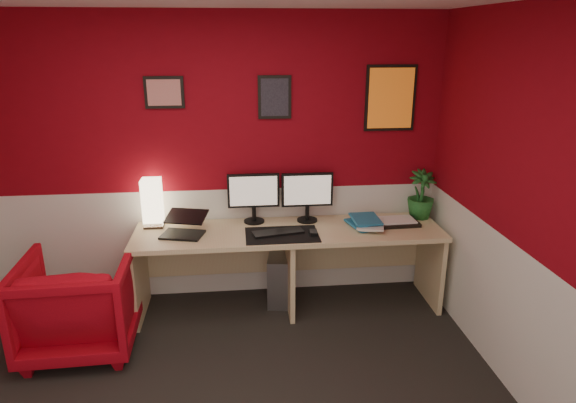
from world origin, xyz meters
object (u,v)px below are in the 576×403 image
object	(u,v)px
pc_tower	(280,276)
armchair	(79,303)
laptop	(182,223)
shoji_lamp	(153,204)
monitor_left	(253,191)
potted_plant	(421,194)
monitor_right	(308,190)
desk	(289,269)
zen_tray	(397,222)

from	to	relation	value
pc_tower	armchair	size ratio (longest dim) A/B	0.55
laptop	pc_tower	bearing A→B (deg)	27.48
shoji_lamp	laptop	xyz separation A→B (m)	(0.26, -0.25, -0.09)
monitor_left	potted_plant	size ratio (longest dim) A/B	1.33
laptop	monitor_right	xyz separation A→B (m)	(1.07, 0.24, 0.18)
desk	pc_tower	distance (m)	0.21
zen_tray	pc_tower	xyz separation A→B (m)	(-1.02, 0.10, -0.52)
monitor_right	pc_tower	xyz separation A→B (m)	(-0.25, -0.05, -0.80)
laptop	desk	bearing A→B (deg)	17.26
desk	potted_plant	world-z (taller)	potted_plant
potted_plant	pc_tower	distance (m)	1.46
monitor_right	zen_tray	size ratio (longest dim) A/B	1.66
monitor_right	zen_tray	world-z (taller)	monitor_right
monitor_left	shoji_lamp	bearing A→B (deg)	-179.25
monitor_left	monitor_right	size ratio (longest dim) A/B	1.00
desk	monitor_right	world-z (taller)	monitor_right
pc_tower	armchair	world-z (taller)	armchair
zen_tray	potted_plant	xyz separation A→B (m)	(0.25, 0.13, 0.20)
zen_tray	armchair	distance (m)	2.66
zen_tray	armchair	bearing A→B (deg)	-169.54
laptop	potted_plant	world-z (taller)	potted_plant
monitor_right	armchair	world-z (taller)	monitor_right
laptop	monitor_right	bearing A→B (deg)	27.38
monitor_right	pc_tower	size ratio (longest dim) A/B	1.29
armchair	zen_tray	bearing A→B (deg)	-171.36
shoji_lamp	monitor_right	size ratio (longest dim) A/B	0.69
monitor_right	potted_plant	size ratio (longest dim) A/B	1.33
desk	monitor_left	size ratio (longest dim) A/B	4.48
monitor_left	monitor_right	bearing A→B (deg)	-2.53
zen_tray	armchair	xyz separation A→B (m)	(-2.59, -0.48, -0.37)
potted_plant	monitor_right	bearing A→B (deg)	178.97
laptop	pc_tower	xyz separation A→B (m)	(0.82, 0.19, -0.61)
shoji_lamp	potted_plant	size ratio (longest dim) A/B	0.92
pc_tower	zen_tray	bearing A→B (deg)	3.13
monitor_left	armchair	bearing A→B (deg)	-154.27
monitor_right	zen_tray	distance (m)	0.83
armchair	monitor_left	bearing A→B (deg)	-156.09
shoji_lamp	laptop	world-z (taller)	shoji_lamp
laptop	armchair	distance (m)	0.97
shoji_lamp	monitor_left	xyz separation A→B (m)	(0.86, 0.01, 0.09)
potted_plant	pc_tower	world-z (taller)	potted_plant
zen_tray	pc_tower	size ratio (longest dim) A/B	0.78
zen_tray	pc_tower	distance (m)	1.15
zen_tray	desk	bearing A→B (deg)	-177.16
desk	monitor_right	bearing A→B (deg)	47.63
desk	monitor_left	bearing A→B (deg)	142.32
monitor_left	pc_tower	xyz separation A→B (m)	(0.22, -0.07, -0.80)
zen_tray	armchair	world-z (taller)	zen_tray
shoji_lamp	pc_tower	size ratio (longest dim) A/B	0.89
monitor_right	pc_tower	world-z (taller)	monitor_right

